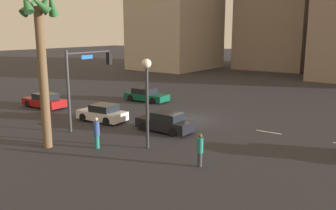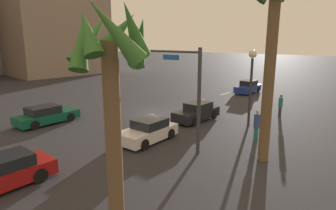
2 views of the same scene
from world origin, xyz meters
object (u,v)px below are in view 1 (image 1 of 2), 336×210
(streetlamp, at_px, (147,85))
(palm_tree_1, at_px, (41,44))
(traffic_signal, at_px, (85,75))
(pedestrian_1, at_px, (200,149))
(car_2, at_px, (165,123))
(car_4, at_px, (44,101))
(building_2, at_px, (280,9))
(car_3, at_px, (146,95))
(pedestrian_0, at_px, (97,132))
(car_1, at_px, (103,113))
(building_0, at_px, (297,3))

(streetlamp, relative_size, palm_tree_1, 0.58)
(traffic_signal, height_order, pedestrian_1, traffic_signal)
(car_2, bearing_deg, car_4, -1.03)
(streetlamp, bearing_deg, building_2, -80.27)
(traffic_signal, bearing_deg, car_3, -76.42)
(pedestrian_1, height_order, building_2, building_2)
(palm_tree_1, xyz_separation_m, building_2, (3.83, -56.00, 4.89))
(car_3, relative_size, traffic_signal, 0.80)
(traffic_signal, xyz_separation_m, streetlamp, (-6.78, 1.37, -0.02))
(pedestrian_1, xyz_separation_m, palm_tree_1, (9.30, 2.46, 5.28))
(car_2, relative_size, pedestrian_0, 2.15)
(car_4, relative_size, streetlamp, 0.80)
(streetlamp, relative_size, pedestrian_1, 3.01)
(palm_tree_1, relative_size, building_2, 0.42)
(car_4, xyz_separation_m, pedestrian_0, (-12.66, 5.67, 0.40))
(palm_tree_1, bearing_deg, car_4, -35.80)
(car_3, relative_size, pedestrian_0, 2.36)
(car_4, distance_m, building_2, 50.28)
(car_1, relative_size, streetlamp, 0.74)
(car_1, height_order, building_0, building_0)
(streetlamp, height_order, building_2, building_2)
(car_1, height_order, pedestrian_1, pedestrian_1)
(traffic_signal, relative_size, pedestrian_1, 3.17)
(car_3, distance_m, traffic_signal, 11.17)
(car_4, bearing_deg, car_1, 175.45)
(palm_tree_1, bearing_deg, pedestrian_1, -165.20)
(car_4, bearing_deg, palm_tree_1, 144.20)
(streetlamp, xyz_separation_m, pedestrian_1, (-4.09, 0.80, -2.91))
(streetlamp, xyz_separation_m, building_2, (9.04, -52.74, 7.27))
(car_3, height_order, car_4, car_4)
(traffic_signal, distance_m, streetlamp, 6.91)
(car_2, distance_m, building_2, 50.74)
(streetlamp, relative_size, pedestrian_0, 2.82)
(car_1, distance_m, streetlamp, 8.44)
(car_3, bearing_deg, building_2, -90.34)
(car_2, height_order, car_3, car_2)
(traffic_signal, bearing_deg, palm_tree_1, 108.66)
(palm_tree_1, xyz_separation_m, building_0, (1.74, -59.63, 6.02))
(car_3, height_order, palm_tree_1, palm_tree_1)
(pedestrian_0, bearing_deg, car_3, -63.49)
(car_3, relative_size, palm_tree_1, 0.49)
(car_1, xyz_separation_m, car_2, (-5.78, -0.40, 0.01))
(car_2, xyz_separation_m, palm_tree_1, (3.94, 6.97, 5.60))
(palm_tree_1, bearing_deg, pedestrian_0, -149.51)
(car_4, bearing_deg, streetlamp, 165.42)
(car_3, xyz_separation_m, pedestrian_1, (-13.37, 12.56, 0.35))
(car_1, relative_size, pedestrian_1, 2.22)
(car_4, distance_m, building_0, 54.32)
(streetlamp, height_order, palm_tree_1, palm_tree_1)
(car_1, height_order, car_2, car_2)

